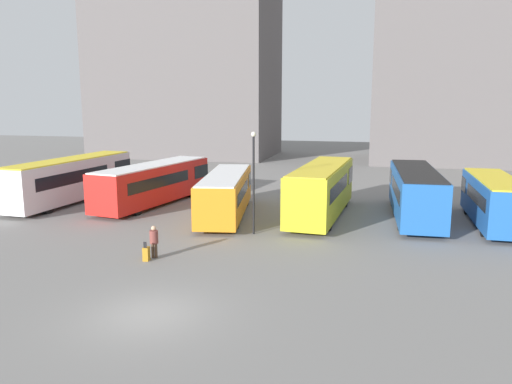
{
  "coord_description": "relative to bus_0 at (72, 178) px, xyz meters",
  "views": [
    {
      "loc": [
        7.63,
        -15.14,
        7.38
      ],
      "look_at": [
        0.48,
        13.83,
        1.97
      ],
      "focal_mm": 35.0,
      "sensor_mm": 36.0,
      "label": 1
    }
  ],
  "objects": [
    {
      "name": "bus_3",
      "position": [
        18.67,
        -0.33,
        0.04
      ],
      "size": [
        3.31,
        11.33,
        3.34
      ],
      "rotation": [
        0.0,
        0.0,
        1.5
      ],
      "color": "gold",
      "rests_on": "ground_plane"
    },
    {
      "name": "bus_5",
      "position": [
        29.06,
        -0.31,
        -0.19
      ],
      "size": [
        2.49,
        9.34,
        2.91
      ],
      "rotation": [
        0.0,
        0.0,
        1.57
      ],
      "color": "#1E56A3",
      "rests_on": "ground_plane"
    },
    {
      "name": "bus_0",
      "position": [
        0.0,
        0.0,
        0.0
      ],
      "size": [
        3.28,
        12.53,
        3.25
      ],
      "rotation": [
        0.0,
        0.0,
        1.51
      ],
      "color": "silver",
      "rests_on": "ground_plane"
    },
    {
      "name": "bus_2",
      "position": [
        12.57,
        -1.79,
        -0.25
      ],
      "size": [
        4.2,
        10.6,
        2.79
      ],
      "rotation": [
        0.0,
        0.0,
        1.74
      ],
      "color": "orange",
      "rests_on": "ground_plane"
    },
    {
      "name": "bus_4",
      "position": [
        24.53,
        0.6,
        -0.05
      ],
      "size": [
        2.99,
        11.25,
        3.15
      ],
      "rotation": [
        0.0,
        0.0,
        1.61
      ],
      "color": "#1E56A3",
      "rests_on": "ground_plane"
    },
    {
      "name": "lamp_post_1",
      "position": [
        15.46,
        -5.81,
        1.62
      ],
      "size": [
        0.28,
        0.28,
        5.77
      ],
      "color": "black",
      "rests_on": "ground_plane"
    },
    {
      "name": "ground_plane",
      "position": [
        14.53,
        -17.22,
        -1.77
      ],
      "size": [
        160.0,
        160.0,
        0.0
      ],
      "primitive_type": "plane",
      "color": "slate"
    },
    {
      "name": "suitcase",
      "position": [
        11.72,
        -11.69,
        -1.44
      ],
      "size": [
        0.32,
        0.39,
        0.95
      ],
      "rotation": [
        0.0,
        0.0,
        1.7
      ],
      "color": "#B27A1E",
      "rests_on": "ground_plane"
    },
    {
      "name": "bus_1",
      "position": [
        6.35,
        0.73,
        -0.16
      ],
      "size": [
        4.48,
        11.77,
        2.95
      ],
      "rotation": [
        0.0,
        0.0,
        1.4
      ],
      "color": "red",
      "rests_on": "ground_plane"
    },
    {
      "name": "traveler",
      "position": [
        11.91,
        -11.2,
        -0.83
      ],
      "size": [
        0.46,
        0.46,
        1.58
      ],
      "rotation": [
        0.0,
        0.0,
        1.7
      ],
      "color": "#4C3828",
      "rests_on": "ground_plane"
    },
    {
      "name": "building_block_left",
      "position": [
        -3.97,
        33.65,
        9.17
      ],
      "size": [
        23.87,
        14.46,
        21.89
      ],
      "color": "#5B5656",
      "rests_on": "ground_plane"
    }
  ]
}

